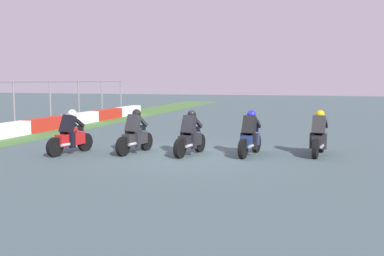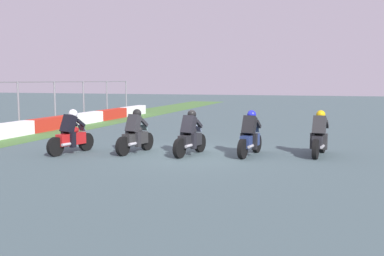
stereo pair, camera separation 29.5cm
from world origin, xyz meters
TOP-DOWN VIEW (x-y plane):
  - ground_plane at (0.00, 0.00)m, footprint 120.00×120.00m
  - rider_lane_a at (0.97, -4.12)m, footprint 2.04×0.59m
  - rider_lane_b at (0.34, -1.92)m, footprint 2.03×0.61m
  - rider_lane_c at (-0.13, 0.02)m, footprint 2.02×0.63m
  - rider_lane_d at (-0.27, 1.95)m, footprint 2.03×0.63m
  - rider_lane_e at (-1.02, 4.00)m, footprint 2.01×0.65m

SIDE VIEW (x-z plane):
  - ground_plane at x=0.00m, z-range 0.00..0.00m
  - rider_lane_a at x=0.97m, z-range -0.13..1.38m
  - rider_lane_b at x=0.34m, z-range -0.13..1.38m
  - rider_lane_c at x=-0.13m, z-range -0.13..1.38m
  - rider_lane_d at x=-0.27m, z-range -0.13..1.38m
  - rider_lane_e at x=-1.02m, z-range -0.13..1.38m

